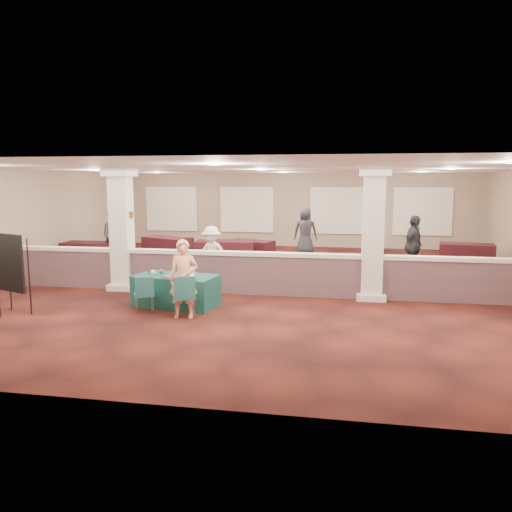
% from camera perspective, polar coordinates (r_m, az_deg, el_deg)
% --- Properties ---
extents(ground, '(16.00, 16.00, 0.00)m').
position_cam_1_polar(ground, '(14.32, 0.59, -3.03)').
color(ground, '#4D1A13').
rests_on(ground, ground).
extents(wall_back, '(16.00, 0.04, 3.20)m').
position_cam_1_polar(wall_back, '(21.99, 4.09, 5.26)').
color(wall_back, gray).
rests_on(wall_back, ground).
extents(wall_front, '(16.00, 0.04, 3.20)m').
position_cam_1_polar(wall_front, '(6.41, -11.42, -3.29)').
color(wall_front, gray).
rests_on(wall_front, ground).
extents(wall_left, '(0.04, 16.00, 3.20)m').
position_cam_1_polar(wall_left, '(17.31, -26.56, 3.44)').
color(wall_left, gray).
rests_on(wall_left, ground).
extents(ceiling, '(16.00, 16.00, 0.02)m').
position_cam_1_polar(ceiling, '(14.02, 0.61, 9.88)').
color(ceiling, white).
rests_on(ceiling, wall_back).
extents(partition_wall, '(15.60, 0.28, 1.10)m').
position_cam_1_polar(partition_wall, '(12.76, -0.53, -1.88)').
color(partition_wall, '#563A43').
rests_on(partition_wall, ground).
extents(column_left, '(0.72, 0.72, 3.20)m').
position_cam_1_polar(column_left, '(13.69, -15.10, 3.06)').
color(column_left, silver).
rests_on(column_left, ground).
extents(column_right, '(0.72, 0.72, 3.20)m').
position_cam_1_polar(column_right, '(12.41, 13.22, 2.57)').
color(column_right, silver).
rests_on(column_right, ground).
extents(sconce_left, '(0.12, 0.12, 0.18)m').
position_cam_1_polar(sconce_left, '(13.79, -16.21, 4.57)').
color(sconce_left, brown).
rests_on(sconce_left, column_left).
extents(sconce_right, '(0.12, 0.12, 0.18)m').
position_cam_1_polar(sconce_right, '(13.55, -14.08, 4.58)').
color(sconce_right, brown).
rests_on(sconce_right, column_left).
extents(near_table, '(2.01, 1.24, 0.72)m').
position_cam_1_polar(near_table, '(11.76, -9.11, -3.93)').
color(near_table, '#103B31').
rests_on(near_table, ground).
extents(conf_chair_main, '(0.60, 0.60, 0.92)m').
position_cam_1_polar(conf_chair_main, '(10.65, -8.18, -4.23)').
color(conf_chair_main, '#1D5455').
rests_on(conf_chair_main, ground).
extents(conf_chair_side, '(0.56, 0.56, 0.84)m').
position_cam_1_polar(conf_chair_side, '(11.21, -12.65, -3.96)').
color(conf_chair_side, '#1D5455').
rests_on(conf_chair_side, ground).
extents(easel_board, '(0.99, 0.63, 1.78)m').
position_cam_1_polar(easel_board, '(11.99, -26.46, -0.78)').
color(easel_board, black).
rests_on(easel_board, ground).
extents(woman, '(0.65, 0.47, 1.68)m').
position_cam_1_polar(woman, '(10.65, -8.27, -2.62)').
color(woman, '#FFA66E').
rests_on(woman, ground).
extents(far_table_front_left, '(1.87, 0.99, 0.75)m').
position_cam_1_polar(far_table_front_left, '(18.51, -18.43, 0.37)').
color(far_table_front_left, black).
rests_on(far_table_front_left, ground).
extents(far_table_front_center, '(2.10, 1.24, 0.81)m').
position_cam_1_polar(far_table_front_center, '(17.51, -3.62, 0.45)').
color(far_table_front_center, black).
rests_on(far_table_front_center, ground).
extents(far_table_front_right, '(1.75, 1.17, 0.65)m').
position_cam_1_polar(far_table_front_right, '(15.68, 25.45, -1.64)').
color(far_table_front_right, black).
rests_on(far_table_front_right, ground).
extents(far_table_back_left, '(2.05, 1.52, 0.75)m').
position_cam_1_polar(far_table_back_left, '(19.35, -10.06, 1.03)').
color(far_table_back_left, black).
rests_on(far_table_back_left, ground).
extents(far_table_back_center, '(1.85, 1.33, 0.68)m').
position_cam_1_polar(far_table_back_center, '(18.64, -0.59, 0.77)').
color(far_table_back_center, black).
rests_on(far_table_back_center, ground).
extents(far_table_back_right, '(1.91, 1.19, 0.72)m').
position_cam_1_polar(far_table_back_right, '(18.77, 22.91, 0.20)').
color(far_table_back_right, black).
rests_on(far_table_back_right, ground).
extents(attendee_a, '(1.05, 0.89, 1.91)m').
position_cam_1_polar(attendee_a, '(17.94, -15.82, 2.11)').
color(attendee_a, black).
rests_on(attendee_a, ground).
extents(attendee_b, '(1.08, 0.64, 1.58)m').
position_cam_1_polar(attendee_b, '(14.54, -5.10, 0.29)').
color(attendee_b, beige).
rests_on(attendee_b, ground).
extents(attendee_c, '(0.99, 1.22, 1.87)m').
position_cam_1_polar(attendee_c, '(15.58, 17.54, 1.01)').
color(attendee_c, black).
rests_on(attendee_c, ground).
extents(attendee_d, '(0.92, 0.50, 1.86)m').
position_cam_1_polar(attendee_d, '(19.39, 5.67, 2.80)').
color(attendee_d, black).
rests_on(attendee_d, ground).
extents(laptop_base, '(0.36, 0.28, 0.02)m').
position_cam_1_polar(laptop_base, '(11.51, -7.97, -2.30)').
color(laptop_base, silver).
rests_on(laptop_base, near_table).
extents(laptop_screen, '(0.33, 0.07, 0.22)m').
position_cam_1_polar(laptop_screen, '(11.58, -7.73, -1.62)').
color(laptop_screen, silver).
rests_on(laptop_screen, near_table).
extents(screen_glow, '(0.29, 0.05, 0.19)m').
position_cam_1_polar(screen_glow, '(11.58, -7.74, -1.70)').
color(screen_glow, silver).
rests_on(screen_glow, near_table).
extents(knitting, '(0.44, 0.36, 0.03)m').
position_cam_1_polar(knitting, '(11.45, -9.54, -2.36)').
color(knitting, '#B7421D').
rests_on(knitting, near_table).
extents(yarn_cream, '(0.11, 0.11, 0.11)m').
position_cam_1_polar(yarn_cream, '(11.86, -11.71, -1.84)').
color(yarn_cream, beige).
rests_on(yarn_cream, near_table).
extents(yarn_red, '(0.10, 0.10, 0.10)m').
position_cam_1_polar(yarn_red, '(12.07, -11.95, -1.69)').
color(yarn_red, maroon).
rests_on(yarn_red, near_table).
extents(yarn_grey, '(0.10, 0.10, 0.10)m').
position_cam_1_polar(yarn_grey, '(12.00, -10.76, -1.70)').
color(yarn_grey, '#54545A').
rests_on(yarn_grey, near_table).
extents(scissors, '(0.12, 0.05, 0.01)m').
position_cam_1_polar(scissors, '(11.15, -6.93, -2.64)').
color(scissors, red).
rests_on(scissors, near_table).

